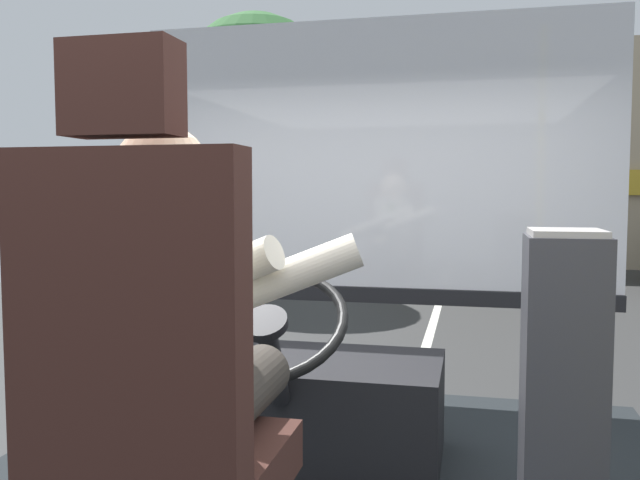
{
  "coord_description": "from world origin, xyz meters",
  "views": [
    {
      "loc": [
        0.51,
        -1.82,
        1.89
      ],
      "look_at": [
        -0.11,
        0.88,
        1.68
      ],
      "focal_mm": 37.02,
      "sensor_mm": 36.0,
      "label": 1
    }
  ],
  "objects": [
    {
      "name": "ground",
      "position": [
        0.0,
        8.8,
        -0.02
      ],
      "size": [
        18.0,
        44.0,
        0.06
      ],
      "color": "#2F2F2F"
    },
    {
      "name": "driver_seat",
      "position": [
        -0.13,
        -0.57,
        1.41
      ],
      "size": [
        0.48,
        0.48,
        1.34
      ],
      "color": "black",
      "rests_on": "bus_floor"
    },
    {
      "name": "bus_driver",
      "position": [
        -0.13,
        -0.44,
        1.57
      ],
      "size": [
        0.79,
        0.57,
        0.72
      ],
      "color": "#332D28",
      "rests_on": "driver_seat"
    },
    {
      "name": "steering_console",
      "position": [
        -0.13,
        0.63,
        1.05
      ],
      "size": [
        1.1,
        0.99,
        0.78
      ],
      "color": "black",
      "rests_on": "bus_floor"
    },
    {
      "name": "fare_box",
      "position": [
        0.8,
        0.33,
        1.3
      ],
      "size": [
        0.24,
        0.27,
        0.94
      ],
      "color": "#333338",
      "rests_on": "bus_floor"
    },
    {
      "name": "windshield_panel",
      "position": [
        0.0,
        1.62,
        1.88
      ],
      "size": [
        2.5,
        0.08,
        1.48
      ],
      "color": "silver"
    },
    {
      "name": "street_tree",
      "position": [
        -3.51,
        10.25,
        3.68
      ],
      "size": [
        3.05,
        3.05,
        5.23
      ],
      "color": "#4C3828",
      "rests_on": "ground"
    },
    {
      "name": "shop_building",
      "position": [
        4.67,
        17.33,
        2.77
      ],
      "size": [
        13.23,
        4.38,
        5.54
      ],
      "color": "tan",
      "rests_on": "ground"
    },
    {
      "name": "parked_car_blue",
      "position": [
        5.23,
        21.97,
        0.74
      ],
      "size": [
        1.76,
        4.38,
        1.45
      ],
      "color": "navy",
      "rests_on": "ground"
    }
  ]
}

